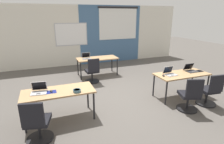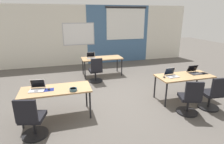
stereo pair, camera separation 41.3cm
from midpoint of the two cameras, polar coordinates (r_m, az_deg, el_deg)
name	(u,v)px [view 1 (the left image)]	position (r m, az deg, el deg)	size (l,w,h in m)	color
ground_plane	(119,97)	(5.49, -0.06, -7.89)	(24.00, 24.00, 0.00)	#56514C
back_wall_assembly	(86,35)	(9.06, -9.53, 11.38)	(10.00, 0.27, 2.80)	silver
desk_near_left	(59,93)	(4.38, -19.12, -6.38)	(1.60, 0.70, 0.72)	tan
desk_near_right	(182,75)	(5.61, 19.17, -1.07)	(1.60, 0.70, 0.72)	tan
desk_far_center	(97,59)	(7.26, -6.29, 3.96)	(1.60, 0.70, 0.72)	tan
laptop_near_left_end	(39,90)	(4.40, -24.58, -5.37)	(0.37, 0.33, 0.23)	silver
mousepad_near_left_end	(51,92)	(4.34, -21.21, -5.92)	(0.22, 0.19, 0.00)	navy
mouse_near_left_end	(51,91)	(4.33, -21.24, -5.69)	(0.07, 0.11, 0.03)	black
chair_near_left_end	(37,125)	(3.91, -25.45, -14.88)	(0.53, 0.59, 0.92)	black
laptop_far_left	(86,57)	(7.19, -9.72, 4.57)	(0.35, 0.32, 0.23)	#9E9EA3
chair_far_left	(92,73)	(6.55, -7.97, -0.21)	(0.52, 0.55, 0.92)	black
laptop_near_right_inner	(170,73)	(5.37, 15.74, -0.34)	(0.35, 0.32, 0.23)	#B7B7BC
mouse_near_right_inner	(163,76)	(5.20, 13.74, -1.16)	(0.08, 0.11, 0.03)	black
chair_near_right_inner	(190,97)	(4.92, 21.08, -7.52)	(0.56, 0.61, 0.92)	black
laptop_near_right_end	(191,70)	(5.91, 21.76, 0.67)	(0.33, 0.32, 0.22)	#333338
mousepad_near_right_end	(199,71)	(6.04, 24.04, 0.26)	(0.22, 0.19, 0.00)	black
mouse_near_right_end	(199,70)	(6.03, 24.06, 0.43)	(0.07, 0.11, 0.03)	black
chair_near_right_end	(209,92)	(5.43, 26.49, -5.82)	(0.52, 0.56, 0.92)	black
snack_bowl	(77,91)	(4.15, -13.82, -5.74)	(0.18, 0.18, 0.06)	#3D6070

